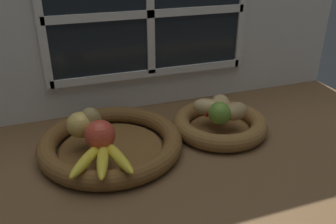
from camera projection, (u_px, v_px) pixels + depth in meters
ground_plane at (181, 150)px, 98.31cm from camera, size 140.00×90.00×3.00cm
back_wall at (148, 23)px, 110.63cm from camera, size 140.00×4.60×55.00cm
fruit_bowl_left at (111, 143)px, 94.24cm from camera, size 38.39×38.39×4.95cm
fruit_bowl_right at (220, 124)px, 103.95cm from camera, size 27.86×27.86×4.95cm
apple_golden_left at (80, 125)px, 90.55cm from camera, size 6.91×6.91×6.91cm
apple_red_front at (100, 135)px, 85.27cm from camera, size 7.52×7.52×7.52cm
pear_brown at (90, 121)px, 91.80cm from camera, size 8.13×8.13×7.50cm
banana_bunch_front at (103, 157)px, 81.05cm from camera, size 15.28×17.12×2.67cm
potato_large at (221, 108)px, 101.65cm from camera, size 9.46×8.64×5.19cm
potato_oblong at (206, 107)px, 102.94cm from camera, size 9.63×9.29×4.78cm
potato_small at (235, 111)px, 100.07cm from camera, size 9.59×8.08×4.98cm
potato_back at (220, 103)px, 105.81cm from camera, size 8.32×8.94×4.58cm
lime_near at (219, 113)px, 97.62cm from camera, size 6.35×6.35×6.35cm
chili_pepper at (226, 112)px, 102.86cm from camera, size 12.42×4.43×2.30cm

